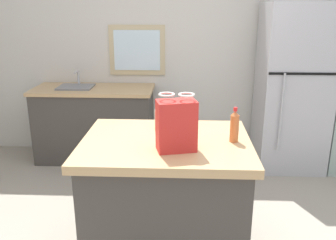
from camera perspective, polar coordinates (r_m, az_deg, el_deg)
The scene contains 7 objects.
back_wall at distance 4.54m, azimuth 3.47°, elevation 10.57°, with size 5.67×0.13×2.53m.
kitchen_island at distance 2.72m, azimuth -0.30°, elevation -12.24°, with size 1.17×0.92×0.93m.
refrigerator at distance 4.34m, azimuth 18.94°, elevation 4.84°, with size 0.74×0.76×1.86m.
sink_counter at distance 4.49m, azimuth -11.42°, elevation -0.42°, with size 1.41×0.62×1.07m.
shopping_bag at distance 2.30m, azimuth 1.32°, elevation -0.79°, with size 0.27×0.20×0.37m.
small_box at distance 2.74m, azimuth -0.93°, elevation 0.30°, with size 0.10×0.14×0.15m, color beige.
bottle at distance 2.50m, azimuth 10.39°, elevation -0.99°, with size 0.06×0.06×0.24m.
Camera 1 is at (-0.07, -2.18, 1.82)m, focal length 38.83 mm.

